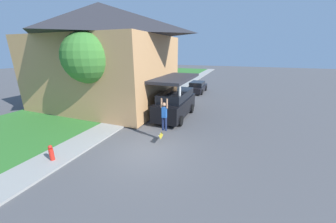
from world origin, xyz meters
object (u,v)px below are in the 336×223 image
car_down_street (197,87)px  skateboarder (164,114)px  fire_hydrant (51,153)px  skateboard (161,136)px  lawn_tree_near (88,58)px  suv_parked (175,104)px

car_down_street → skateboarder: skateboarder is taller
fire_hydrant → skateboarder: bearing=43.9°
car_down_street → skateboard: 14.00m
car_down_street → lawn_tree_near: bearing=-110.0°
lawn_tree_near → car_down_street: 14.01m
suv_parked → lawn_tree_near: bearing=-149.8°
car_down_street → skateboard: size_ratio=5.49×
skateboarder → skateboard: bearing=-114.1°
suv_parked → fire_hydrant: (-3.29, -7.87, -0.61)m
car_down_street → fire_hydrant: car_down_street is taller
lawn_tree_near → skateboarder: bearing=-10.2°
car_down_street → skateboarder: (1.21, -13.71, 0.96)m
car_down_street → fire_hydrant: size_ratio=5.79×
skateboarder → car_down_street: bearing=95.0°
lawn_tree_near → skateboard: size_ratio=7.69×
car_down_street → fire_hydrant: bearing=-99.1°
skateboard → fire_hydrant: size_ratio=1.05×
skateboard → car_down_street: bearing=94.5°
skateboarder → skateboard: 1.21m
suv_parked → skateboarder: size_ratio=2.68×
lawn_tree_near → skateboard: 7.10m
suv_parked → car_down_street: size_ratio=1.14×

